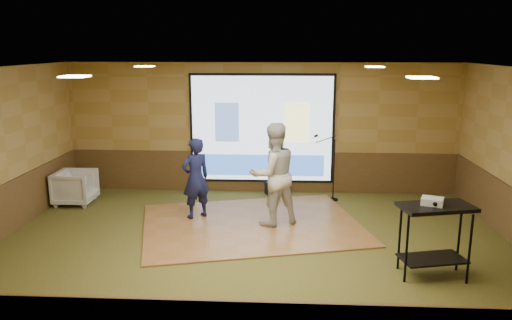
# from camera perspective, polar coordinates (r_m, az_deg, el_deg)

# --- Properties ---
(ground) EXTENTS (9.00, 9.00, 0.00)m
(ground) POSITION_cam_1_polar(r_m,az_deg,el_deg) (8.55, -0.38, -10.18)
(ground) COLOR #373D1C
(ground) RESTS_ON ground
(room_shell) EXTENTS (9.04, 7.04, 3.02)m
(room_shell) POSITION_cam_1_polar(r_m,az_deg,el_deg) (7.97, -0.40, 3.81)
(room_shell) COLOR #A48344
(room_shell) RESTS_ON ground
(wainscot_back) EXTENTS (9.00, 0.04, 0.95)m
(wainscot_back) POSITION_cam_1_polar(r_m,az_deg,el_deg) (11.70, 0.67, -1.34)
(wainscot_back) COLOR #4E321A
(wainscot_back) RESTS_ON ground
(projector_screen) EXTENTS (3.32, 0.06, 2.52)m
(projector_screen) POSITION_cam_1_polar(r_m,az_deg,el_deg) (11.46, 0.67, 3.46)
(projector_screen) COLOR black
(projector_screen) RESTS_ON room_shell
(downlight_nw) EXTENTS (0.32, 0.32, 0.02)m
(downlight_nw) POSITION_cam_1_polar(r_m,az_deg,el_deg) (10.03, -12.61, 10.40)
(downlight_nw) COLOR #FFECBF
(downlight_nw) RESTS_ON room_shell
(downlight_ne) EXTENTS (0.32, 0.32, 0.02)m
(downlight_ne) POSITION_cam_1_polar(r_m,az_deg,el_deg) (9.81, 13.42, 10.32)
(downlight_ne) COLOR #FFECBF
(downlight_ne) RESTS_ON room_shell
(downlight_sw) EXTENTS (0.32, 0.32, 0.02)m
(downlight_sw) POSITION_cam_1_polar(r_m,az_deg,el_deg) (6.91, -20.00, 8.96)
(downlight_sw) COLOR #FFECBF
(downlight_sw) RESTS_ON room_shell
(downlight_se) EXTENTS (0.32, 0.32, 0.02)m
(downlight_se) POSITION_cam_1_polar(r_m,az_deg,el_deg) (6.59, 18.43, 8.92)
(downlight_se) COLOR #FFECBF
(downlight_se) RESTS_ON room_shell
(dance_floor) EXTENTS (4.70, 4.00, 0.03)m
(dance_floor) POSITION_cam_1_polar(r_m,az_deg,el_deg) (9.65, -0.47, -7.35)
(dance_floor) COLOR #936236
(dance_floor) RESTS_ON ground
(player_left) EXTENTS (0.70, 0.66, 1.60)m
(player_left) POSITION_cam_1_polar(r_m,az_deg,el_deg) (9.83, -6.91, -2.08)
(player_left) COLOR #141840
(player_left) RESTS_ON dance_floor
(player_right) EXTENTS (1.18, 1.09, 1.95)m
(player_right) POSITION_cam_1_polar(r_m,az_deg,el_deg) (9.36, 1.99, -1.64)
(player_right) COLOR beige
(player_right) RESTS_ON dance_floor
(av_table) EXTENTS (1.05, 0.55, 1.11)m
(av_table) POSITION_cam_1_polar(r_m,az_deg,el_deg) (7.79, 19.79, -7.01)
(av_table) COLOR black
(av_table) RESTS_ON ground
(projector) EXTENTS (0.37, 0.34, 0.10)m
(projector) POSITION_cam_1_polar(r_m,az_deg,el_deg) (7.69, 19.51, -4.47)
(projector) COLOR silver
(projector) RESTS_ON av_table
(mic_stand) EXTENTS (0.58, 0.24, 1.49)m
(mic_stand) POSITION_cam_1_polar(r_m,az_deg,el_deg) (11.16, 8.56, -2.10)
(mic_stand) COLOR black
(mic_stand) RESTS_ON ground
(banquet_chair) EXTENTS (0.82, 0.80, 0.74)m
(banquet_chair) POSITION_cam_1_polar(r_m,az_deg,el_deg) (11.49, -19.94, -2.95)
(banquet_chair) COLOR gray
(banquet_chair) RESTS_ON ground
(duffel_bag) EXTENTS (0.55, 0.47, 0.29)m
(duffel_bag) POSITION_cam_1_polar(r_m,az_deg,el_deg) (11.56, 2.33, -3.24)
(duffel_bag) COLOR black
(duffel_bag) RESTS_ON ground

